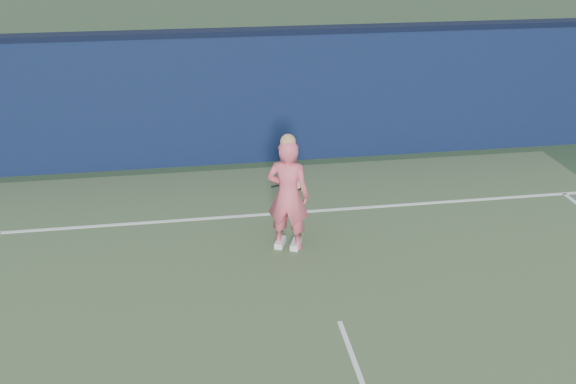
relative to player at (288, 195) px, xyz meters
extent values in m
plane|color=#293C25|center=(0.36, -2.92, -0.87)|extent=(80.00, 80.00, 0.00)
cube|color=#0C1836|center=(0.36, 3.58, 0.38)|extent=(24.00, 0.40, 2.50)
cube|color=black|center=(0.36, 3.58, 1.68)|extent=(24.00, 0.42, 0.10)
imported|color=#EC5C6F|center=(0.00, 0.00, -0.01)|extent=(0.73, 0.61, 1.72)
sphere|color=tan|center=(0.00, 0.00, 0.82)|extent=(0.22, 0.22, 0.22)
cube|color=white|center=(0.11, -0.04, -0.82)|extent=(0.21, 0.30, 0.10)
cube|color=white|center=(-0.11, 0.04, -0.82)|extent=(0.21, 0.30, 0.10)
torus|color=black|center=(0.18, 0.42, 0.00)|extent=(0.28, 0.05, 0.28)
torus|color=gold|center=(0.18, 0.42, 0.00)|extent=(0.23, 0.03, 0.23)
cylinder|color=beige|center=(0.18, 0.42, 0.00)|extent=(0.23, 0.03, 0.23)
cylinder|color=black|center=(-0.02, 0.49, -0.06)|extent=(0.25, 0.07, 0.09)
cylinder|color=black|center=(-0.13, 0.53, -0.10)|extent=(0.12, 0.05, 0.06)
cube|color=white|center=(0.36, 1.08, -0.86)|extent=(11.00, 0.08, 0.01)
camera|label=1|loc=(-1.19, -7.89, 3.82)|focal=38.00mm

